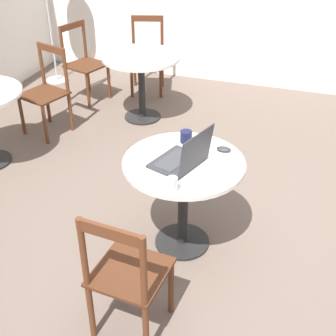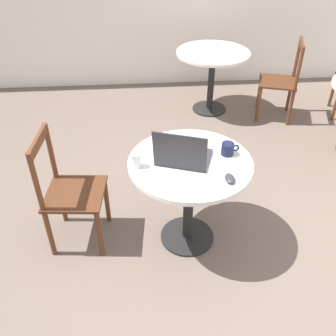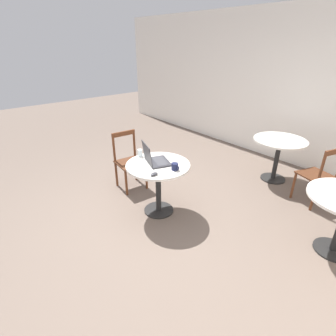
{
  "view_description": "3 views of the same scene",
  "coord_description": "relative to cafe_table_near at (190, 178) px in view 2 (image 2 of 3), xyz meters",
  "views": [
    {
      "loc": [
        -2.5,
        -0.41,
        2.33
      ],
      "look_at": [
        -0.07,
        0.4,
        0.7
      ],
      "focal_mm": 50.0,
      "sensor_mm": 36.0,
      "label": 1
    },
    {
      "loc": [
        -0.28,
        -1.65,
        2.12
      ],
      "look_at": [
        -0.11,
        0.43,
        0.58
      ],
      "focal_mm": 40.0,
      "sensor_mm": 36.0,
      "label": 2
    },
    {
      "loc": [
        2.41,
        -1.51,
        2.12
      ],
      "look_at": [
        -0.0,
        0.5,
        0.59
      ],
      "focal_mm": 28.0,
      "sensor_mm": 36.0,
      "label": 3
    }
  ],
  "objects": [
    {
      "name": "ground_plane",
      "position": [
        -0.02,
        -0.32,
        -0.57
      ],
      "size": [
        16.0,
        16.0,
        0.0
      ],
      "primitive_type": "plane",
      "color": "#66564C"
    },
    {
      "name": "chair_near_left",
      "position": [
        -0.83,
        0.08,
        -0.13
      ],
      "size": [
        0.43,
        0.43,
        0.88
      ],
      "color": "#562D19",
      "rests_on": "ground_plane"
    },
    {
      "name": "cafe_table_far",
      "position": [
        0.52,
        2.06,
        0.0
      ],
      "size": [
        0.82,
        0.82,
        0.71
      ],
      "color": "black",
      "rests_on": "ground_plane"
    },
    {
      "name": "mug",
      "position": [
        0.26,
        0.06,
        0.18
      ],
      "size": [
        0.12,
        0.08,
        0.08
      ],
      "color": "#141938",
      "rests_on": "cafe_table_near"
    },
    {
      "name": "cafe_table_near",
      "position": [
        0.0,
        0.0,
        0.0
      ],
      "size": [
        0.82,
        0.82,
        0.71
      ],
      "color": "black",
      "rests_on": "ground_plane"
    },
    {
      "name": "laptop",
      "position": [
        -0.05,
        -0.01,
        0.2
      ],
      "size": [
        0.42,
        0.39,
        0.28
      ],
      "color": "#2D2D33",
      "rests_on": "cafe_table_near"
    },
    {
      "name": "drinking_glass",
      "position": [
        -0.35,
        -0.03,
        0.19
      ],
      "size": [
        0.06,
        0.06,
        0.1
      ],
      "color": "silver",
      "rests_on": "cafe_table_near"
    },
    {
      "name": "chair_far_right",
      "position": [
        1.27,
        1.82,
        -0.13
      ],
      "size": [
        0.5,
        0.5,
        0.88
      ],
      "color": "#562D19",
      "rests_on": "ground_plane"
    },
    {
      "name": "mouse",
      "position": [
        0.21,
        -0.22,
        0.16
      ],
      "size": [
        0.06,
        0.1,
        0.03
      ],
      "color": "#2D2D33",
      "rests_on": "cafe_table_near"
    }
  ]
}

